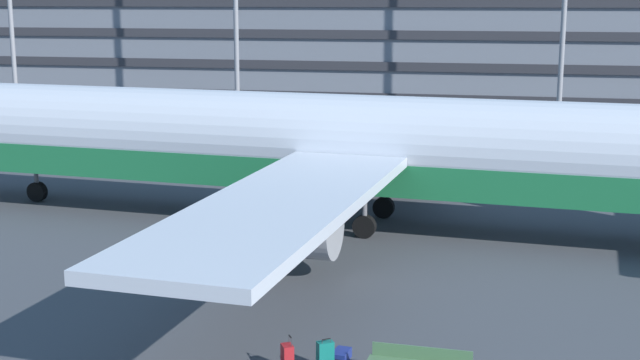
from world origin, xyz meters
The scene contains 6 objects.
ground_plane centered at (0.00, 0.00, 0.00)m, with size 600.00×600.00×0.00m, color #424449.
terminal_structure centered at (0.00, 44.54, 6.25)m, with size 121.31×16.38×12.50m.
airliner centered at (1.70, 0.61, 3.23)m, with size 44.28×35.91×11.24m.
suitcase_navy centered at (4.01, -12.94, 0.13)m, with size 0.45×0.70×0.26m.
suitcase_teal centered at (2.82, -13.92, 0.38)m, with size 0.40×0.44×0.93m.
suitcase_black centered at (3.74, -13.69, 0.42)m, with size 0.47×0.43×0.89m.
Camera 1 is at (7.98, -33.91, 9.19)m, focal length 49.53 mm.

